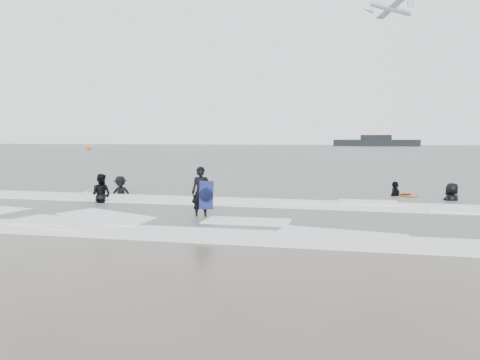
% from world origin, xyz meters
% --- Properties ---
extents(ground, '(320.00, 320.00, 0.00)m').
position_xyz_m(ground, '(0.00, 0.00, 0.00)').
color(ground, brown).
rests_on(ground, ground).
extents(sea, '(320.00, 320.00, 0.00)m').
position_xyz_m(sea, '(0.00, 80.00, 0.06)').
color(sea, '#47544C').
rests_on(sea, ground).
extents(surfer_centre, '(0.72, 0.53, 1.82)m').
position_xyz_m(surfer_centre, '(-0.72, 2.22, 0.00)').
color(surfer_centre, black).
rests_on(surfer_centre, ground).
extents(surfer_wading, '(0.92, 0.74, 1.82)m').
position_xyz_m(surfer_wading, '(-5.98, 4.70, 0.00)').
color(surfer_wading, black).
rests_on(surfer_wading, ground).
extents(surfer_breaker, '(1.27, 0.91, 1.78)m').
position_xyz_m(surfer_breaker, '(-6.56, 7.51, 0.00)').
color(surfer_breaker, black).
rests_on(surfer_breaker, ground).
extents(surfer_right_near, '(0.90, 1.19, 1.88)m').
position_xyz_m(surfer_right_near, '(6.36, 9.97, 0.00)').
color(surfer_right_near, black).
rests_on(surfer_right_near, ground).
extents(surfer_right_far, '(1.13, 1.13, 1.98)m').
position_xyz_m(surfer_right_far, '(8.61, 8.76, 0.00)').
color(surfer_right_far, black).
rests_on(surfer_right_far, ground).
extents(surf_foam, '(30.03, 9.06, 0.09)m').
position_xyz_m(surf_foam, '(0.00, 3.70, 0.04)').
color(surf_foam, white).
rests_on(surf_foam, ground).
extents(bodyboards, '(14.20, 8.55, 1.25)m').
position_xyz_m(bodyboards, '(0.02, 5.52, 0.50)').
color(bodyboards, '#10164B').
rests_on(bodyboards, ground).
extents(buoy, '(1.00, 1.00, 1.65)m').
position_xyz_m(buoy, '(-52.21, 79.85, 0.42)').
color(buoy, '#E05209').
rests_on(buoy, ground).
extents(vessel_horizon, '(26.08, 4.66, 3.54)m').
position_xyz_m(vessel_horizon, '(11.77, 140.02, 1.32)').
color(vessel_horizon, black).
rests_on(vessel_horizon, ground).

